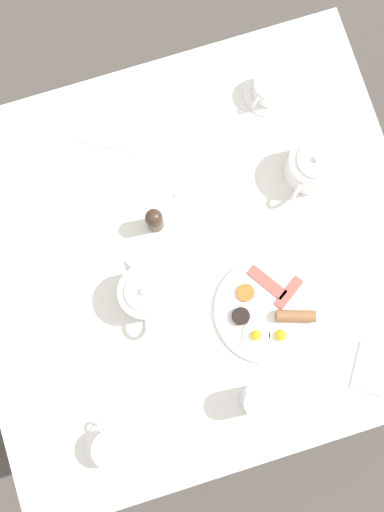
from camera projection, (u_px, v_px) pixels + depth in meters
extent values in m
plane|color=#4C4742|center=(192.00, 284.00, 2.28)|extent=(8.00, 8.00, 0.00)
cube|color=silver|center=(192.00, 258.00, 1.53)|extent=(1.07, 1.14, 0.03)
cylinder|color=brown|center=(76.00, 474.00, 1.83)|extent=(0.04, 0.04, 0.74)
cylinder|color=brown|center=(298.00, 90.00, 1.99)|extent=(0.04, 0.04, 0.74)
cylinder|color=white|center=(267.00, 310.00, 1.49)|extent=(0.27, 0.27, 0.01)
cylinder|color=white|center=(256.00, 335.00, 1.47)|extent=(0.07, 0.07, 0.00)
sphere|color=yellow|center=(256.00, 335.00, 1.47)|extent=(0.03, 0.03, 0.03)
cylinder|color=white|center=(280.00, 335.00, 1.47)|extent=(0.06, 0.06, 0.00)
sphere|color=yellow|center=(281.00, 335.00, 1.46)|extent=(0.03, 0.03, 0.03)
cylinder|color=brown|center=(296.00, 316.00, 1.47)|extent=(0.06, 0.10, 0.03)
cube|color=#B74C42|center=(289.00, 293.00, 1.49)|extent=(0.07, 0.09, 0.01)
cube|color=#B74C42|center=(267.00, 282.00, 1.49)|extent=(0.10, 0.08, 0.01)
cylinder|color=#D16023|center=(246.00, 293.00, 1.49)|extent=(0.04, 0.04, 0.01)
cylinder|color=black|center=(241.00, 316.00, 1.48)|extent=(0.04, 0.04, 0.02)
cylinder|color=white|center=(146.00, 293.00, 1.46)|extent=(0.13, 0.13, 0.10)
cylinder|color=white|center=(144.00, 292.00, 1.40)|extent=(0.09, 0.09, 0.01)
sphere|color=white|center=(144.00, 291.00, 1.39)|extent=(0.02, 0.02, 0.02)
cone|color=white|center=(143.00, 260.00, 1.46)|extent=(0.06, 0.03, 0.05)
torus|color=white|center=(148.00, 322.00, 1.45)|extent=(0.08, 0.03, 0.08)
cylinder|color=white|center=(312.00, 166.00, 1.50)|extent=(0.13, 0.13, 0.10)
cylinder|color=white|center=(316.00, 160.00, 1.45)|extent=(0.09, 0.09, 0.01)
sphere|color=white|center=(317.00, 158.00, 1.43)|extent=(0.02, 0.02, 0.02)
cone|color=white|center=(328.00, 139.00, 1.50)|extent=(0.05, 0.05, 0.05)
torus|color=white|center=(298.00, 189.00, 1.49)|extent=(0.06, 0.06, 0.08)
cylinder|color=white|center=(114.00, 445.00, 1.45)|extent=(0.13, 0.13, 0.01)
cylinder|color=white|center=(112.00, 448.00, 1.42)|extent=(0.09, 0.09, 0.06)
cylinder|color=tan|center=(112.00, 447.00, 1.42)|extent=(0.08, 0.08, 0.04)
torus|color=white|center=(102.00, 430.00, 1.42)|extent=(0.05, 0.02, 0.04)
cylinder|color=white|center=(269.00, 93.00, 1.57)|extent=(0.13, 0.13, 0.01)
cylinder|color=white|center=(270.00, 87.00, 1.54)|extent=(0.09, 0.09, 0.06)
cylinder|color=tan|center=(270.00, 88.00, 1.54)|extent=(0.08, 0.08, 0.05)
torus|color=white|center=(258.00, 101.00, 1.53)|extent=(0.03, 0.04, 0.04)
cylinder|color=white|center=(257.00, 401.00, 1.41)|extent=(0.07, 0.07, 0.11)
cylinder|color=#38281E|center=(155.00, 222.00, 1.49)|extent=(0.04, 0.04, 0.07)
sphere|color=#38281E|center=(154.00, 218.00, 1.44)|extent=(0.04, 0.04, 0.04)
cube|color=white|center=(383.00, 372.00, 1.47)|extent=(0.17, 0.18, 0.01)
cube|color=silver|center=(11.00, 209.00, 1.53)|extent=(0.04, 0.18, 0.00)
cube|color=silver|center=(209.00, 183.00, 1.54)|extent=(0.03, 0.19, 0.00)
cube|color=silver|center=(105.00, 145.00, 1.55)|extent=(0.08, 0.13, 0.00)
cube|color=silver|center=(69.00, 372.00, 1.47)|extent=(0.01, 0.17, 0.00)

